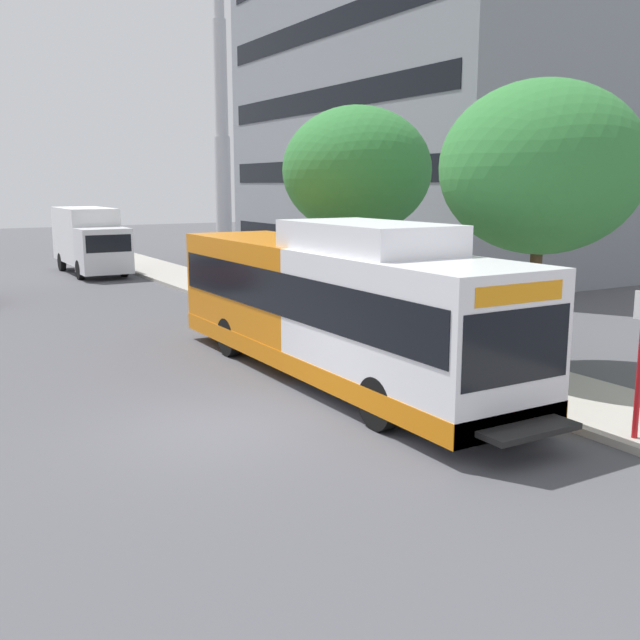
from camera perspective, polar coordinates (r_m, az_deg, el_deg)
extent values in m
plane|color=#4C4C51|center=(20.96, -16.50, -2.06)|extent=(120.00, 120.00, 0.00)
cube|color=#A8A399|center=(21.90, 2.87, -0.91)|extent=(3.00, 56.00, 0.14)
cube|color=white|center=(14.32, 6.85, -0.55)|extent=(2.54, 5.80, 2.73)
cube|color=orange|center=(19.19, -3.71, 2.33)|extent=(2.54, 5.80, 2.73)
cube|color=orange|center=(16.91, 0.80, -2.72)|extent=(2.57, 11.60, 0.44)
cube|color=black|center=(16.62, 0.81, 2.35)|extent=(2.58, 11.25, 0.96)
cube|color=black|center=(12.19, 15.03, -2.01)|extent=(2.34, 0.10, 1.24)
cube|color=orange|center=(12.03, 15.26, 2.03)|extent=(1.90, 0.08, 0.32)
cube|color=white|center=(15.27, 3.67, 6.50)|extent=(2.16, 4.06, 0.60)
cube|color=black|center=(12.28, 16.05, -8.27)|extent=(1.78, 0.60, 0.10)
cylinder|color=black|center=(13.41, 4.68, -6.49)|extent=(0.30, 1.00, 1.00)
cylinder|color=black|center=(14.79, 11.89, -5.07)|extent=(0.30, 1.00, 1.00)
cylinder|color=black|center=(19.18, -7.07, -1.32)|extent=(0.30, 1.00, 1.00)
cylinder|color=black|center=(20.16, -1.17, -0.66)|extent=(0.30, 1.00, 1.00)
cylinder|color=red|center=(13.45, 23.74, -3.18)|extent=(0.10, 0.10, 2.60)
cylinder|color=#4C3823|center=(17.92, 16.35, 1.06)|extent=(0.28, 0.28, 2.91)
ellipsoid|color=#337A38|center=(17.70, 16.89, 11.30)|extent=(4.63, 4.63, 3.94)
cylinder|color=#4C3823|center=(23.35, 2.82, 3.66)|extent=(0.28, 0.28, 2.96)
ellipsoid|color=#337A38|center=(23.19, 2.89, 11.59)|extent=(4.64, 4.64, 3.95)
cube|color=silver|center=(35.83, -16.55, 5.22)|extent=(2.30, 2.00, 2.10)
cube|color=white|center=(39.19, -17.86, 6.38)|extent=(2.30, 5.00, 2.70)
cube|color=black|center=(34.86, -16.19, 5.76)|extent=(2.07, 0.08, 0.80)
cylinder|color=black|center=(36.11, -18.23, 3.74)|extent=(0.26, 0.92, 0.92)
cylinder|color=black|center=(36.60, -15.08, 3.99)|extent=(0.26, 0.92, 0.92)
cylinder|color=black|center=(40.15, -19.52, 4.30)|extent=(0.26, 0.92, 0.92)
cylinder|color=black|center=(40.59, -16.66, 4.53)|extent=(0.26, 0.92, 0.92)
cube|color=gray|center=(40.32, 7.41, 23.44)|extent=(10.66, 21.39, 26.92)
cube|color=black|center=(39.40, 7.00, 6.51)|extent=(10.72, 19.68, 1.10)
cube|color=black|center=(39.31, 7.11, 11.40)|extent=(10.72, 19.68, 1.10)
cube|color=black|center=(39.50, 7.23, 16.29)|extent=(10.72, 19.68, 1.10)
cube|color=black|center=(39.98, 7.34, 21.09)|extent=(10.72, 19.68, 1.10)
cylinder|color=#B7B7BC|center=(51.95, -7.57, 9.81)|extent=(1.10, 1.10, 7.63)
cylinder|color=#B7B7BC|center=(52.42, -7.78, 18.18)|extent=(0.91, 0.91, 7.63)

